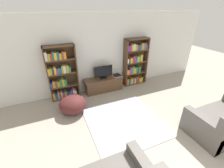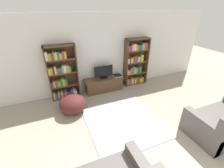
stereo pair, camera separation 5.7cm
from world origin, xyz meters
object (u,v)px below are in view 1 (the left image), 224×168
beanbag_ottoman (73,104)px  couch_right_sofa (224,122)px  television (103,72)px  bookshelf_left (61,75)px  bookshelf_right (135,63)px  laptop (117,76)px  tv_stand (104,84)px

beanbag_ottoman → couch_right_sofa: bearing=-35.3°
television → couch_right_sofa: bearing=-58.1°
bookshelf_left → couch_right_sofa: bearing=-43.9°
bookshelf_right → laptop: size_ratio=5.71×
bookshelf_left → laptop: 1.92m
couch_right_sofa → beanbag_ottoman: bearing=144.7°
laptop → couch_right_sofa: (1.37, -3.02, -0.20)m
television → couch_right_sofa: (1.90, -3.05, -0.42)m
bookshelf_left → couch_right_sofa: bookshelf_left is taller
television → laptop: 0.57m
couch_right_sofa → beanbag_ottoman: 3.86m
tv_stand → couch_right_sofa: 3.58m
bookshelf_right → couch_right_sofa: size_ratio=1.08×
bookshelf_right → beanbag_ottoman: (-2.54, -0.91, -0.59)m
bookshelf_left → couch_right_sofa: (3.27, -3.14, -0.53)m
bookshelf_right → laptop: 0.85m
tv_stand → laptop: bearing=-1.9°
bookshelf_left → television: bookshelf_left is taller
bookshelf_left → laptop: (1.89, -0.12, -0.33)m
laptop → couch_right_sofa: couch_right_sofa is taller
bookshelf_left → tv_stand: size_ratio=1.26×
couch_right_sofa → beanbag_ottoman: size_ratio=2.12×
television → bookshelf_left: bearing=176.2°
television → couch_right_sofa: size_ratio=0.41×
laptop → beanbag_ottoman: 1.96m
television → beanbag_ottoman: bearing=-146.7°
tv_stand → bookshelf_left: bearing=175.7°
laptop → couch_right_sofa: bearing=-65.6°
bookshelf_right → couch_right_sofa: bearing=-79.2°
bookshelf_left → bookshelf_right: size_ratio=1.00×
tv_stand → television: 0.48m
bookshelf_right → beanbag_ottoman: bookshelf_right is taller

